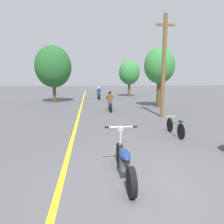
{
  "coord_description": "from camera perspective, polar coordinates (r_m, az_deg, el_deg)",
  "views": [
    {
      "loc": [
        -1.03,
        -4.03,
        2.3
      ],
      "look_at": [
        -0.07,
        4.27,
        0.9
      ],
      "focal_mm": 32.0,
      "sensor_mm": 36.0,
      "label": 1
    }
  ],
  "objects": [
    {
      "name": "lane_stripe_center",
      "position": [
        16.48,
        -8.86,
        1.4
      ],
      "size": [
        0.14,
        48.0,
        0.01
      ],
      "primitive_type": "cube",
      "color": "yellow",
      "rests_on": "ground"
    },
    {
      "name": "motorcycle_foreground",
      "position": [
        4.81,
        3.55,
        -13.67
      ],
      "size": [
        0.83,
        2.09,
        1.12
      ],
      "color": "black",
      "rests_on": "ground"
    },
    {
      "name": "utility_pole",
      "position": [
        12.4,
        14.57,
        12.69
      ],
      "size": [
        1.1,
        0.24,
        5.93
      ],
      "color": "brown",
      "rests_on": "ground"
    },
    {
      "name": "roadside_tree_left",
      "position": [
        20.41,
        -16.44,
        12.28
      ],
      "size": [
        3.44,
        3.1,
        5.41
      ],
      "color": "#513A23",
      "rests_on": "ground"
    },
    {
      "name": "roadside_tree_right_near",
      "position": [
        16.64,
        13.42,
        12.64
      ],
      "size": [
        2.44,
        2.19,
        4.72
      ],
      "color": "#513A23",
      "rests_on": "ground"
    },
    {
      "name": "motorcycle_rider_far",
      "position": [
        22.8,
        -3.78,
        5.05
      ],
      "size": [
        0.5,
        2.04,
        1.39
      ],
      "color": "black",
      "rests_on": "ground"
    },
    {
      "name": "roadside_tree_right_far",
      "position": [
        26.34,
        4.96,
        11.1
      ],
      "size": [
        2.69,
        2.42,
        4.61
      ],
      "color": "#513A23",
      "rests_on": "ground"
    },
    {
      "name": "bicycle_parked",
      "position": [
        8.55,
        17.58,
        -4.22
      ],
      "size": [
        0.44,
        1.7,
        0.72
      ],
      "color": "black",
      "rests_on": "ground"
    },
    {
      "name": "ground_plane",
      "position": [
        4.76,
        7.19,
        -19.53
      ],
      "size": [
        120.0,
        120.0,
        0.0
      ],
      "primitive_type": "plane",
      "color": "#515154"
    },
    {
      "name": "motorcycle_rider_lead",
      "position": [
        14.42,
        -0.62,
        2.47
      ],
      "size": [
        0.5,
        2.07,
        1.42
      ],
      "color": "black",
      "rests_on": "ground"
    }
  ]
}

